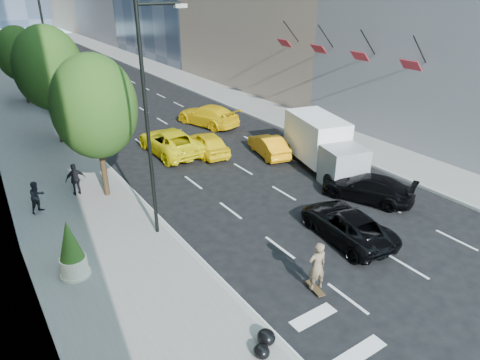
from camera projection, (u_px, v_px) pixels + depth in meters
ground at (321, 231)px, 20.03m from camera, size 160.00×160.00×0.00m
sidewalk_left at (11, 111)px, 38.01m from camera, size 6.00×120.00×0.15m
sidewalk_right at (199, 85)px, 47.60m from camera, size 4.00×120.00×0.15m
lamp_near at (150, 111)px, 17.38m from camera, size 2.13×0.22×10.00m
lamp_far at (51, 54)px, 30.91m from camera, size 2.13×0.22×10.00m
tree_near at (95, 107)px, 21.06m from camera, size 4.20×4.20×7.46m
tree_mid at (49, 68)px, 28.43m from camera, size 4.50×4.50×7.99m
tree_far at (18, 54)px, 38.49m from camera, size 3.90×3.90×6.92m
traffic_signal at (15, 47)px, 45.08m from camera, size 2.48×0.53×5.20m
facade_flags at (340, 49)px, 30.29m from camera, size 1.85×13.30×2.05m
skateboarder at (317, 269)px, 15.74m from camera, size 0.80×0.60×1.99m
black_sedan_lincoln at (346, 224)px, 19.24m from camera, size 2.84×5.17×1.37m
black_sedan_mercedes at (367, 188)px, 22.61m from camera, size 3.73×5.17×1.39m
taxi_a at (208, 143)px, 28.62m from camera, size 2.28×4.55×1.49m
taxi_b at (269, 145)px, 28.40m from camera, size 2.34×4.34×1.36m
taxi_c at (170, 142)px, 28.69m from camera, size 2.70×5.85×1.63m
taxi_d at (208, 115)px, 34.27m from camera, size 3.70×6.01×1.63m
city_bus at (57, 87)px, 39.44m from camera, size 3.61×12.58×3.46m
box_truck at (323, 145)px, 25.96m from camera, size 3.88×6.85×3.10m
pedestrian_a at (37, 197)px, 21.03m from camera, size 0.99×0.92×1.64m
pedestrian_b at (76, 179)px, 22.73m from camera, size 1.04×0.43×1.77m
planter_shrub at (71, 250)px, 16.29m from camera, size 1.02×1.02×2.45m
garbage_bags at (264, 343)px, 13.34m from camera, size 0.98×0.95×0.49m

